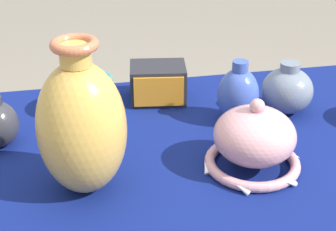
% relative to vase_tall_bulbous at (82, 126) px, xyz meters
% --- Properties ---
extents(display_table, '(1.16, 0.71, 0.72)m').
position_rel_vase_tall_bulbous_xyz_m(display_table, '(0.23, 0.12, -0.21)').
color(display_table, olive).
rests_on(display_table, ground_plane).
extents(vase_tall_bulbous, '(0.17, 0.17, 0.31)m').
position_rel_vase_tall_bulbous_xyz_m(vase_tall_bulbous, '(0.00, 0.00, 0.00)').
color(vase_tall_bulbous, gold).
rests_on(vase_tall_bulbous, display_table).
extents(vase_dome_bell, '(0.21, 0.20, 0.16)m').
position_rel_vase_tall_bulbous_xyz_m(vase_dome_bell, '(0.34, 0.01, -0.08)').
color(vase_dome_bell, '#D19399').
rests_on(vase_dome_bell, display_table).
extents(mosaic_tile_box, '(0.16, 0.13, 0.10)m').
position_rel_vase_tall_bulbous_xyz_m(mosaic_tile_box, '(0.21, 0.36, -0.09)').
color(mosaic_tile_box, '#232328').
rests_on(mosaic_tile_box, display_table).
extents(cup_wide_teal, '(0.13, 0.13, 0.09)m').
position_rel_vase_tall_bulbous_xyz_m(cup_wide_teal, '(0.02, 0.32, -0.09)').
color(cup_wide_teal, teal).
rests_on(cup_wide_teal, display_table).
extents(jar_round_cobalt, '(0.10, 0.10, 0.16)m').
position_rel_vase_tall_bulbous_xyz_m(jar_round_cobalt, '(0.37, 0.21, -0.07)').
color(jar_round_cobalt, '#3851A8').
rests_on(jar_round_cobalt, display_table).
extents(jar_round_slate, '(0.13, 0.13, 0.13)m').
position_rel_vase_tall_bulbous_xyz_m(jar_round_slate, '(0.51, 0.23, -0.08)').
color(jar_round_slate, slate).
rests_on(jar_round_slate, display_table).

